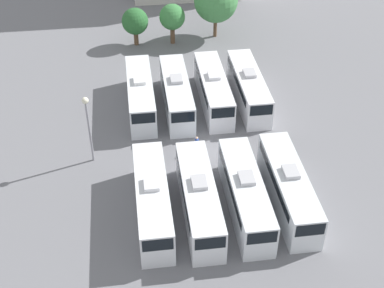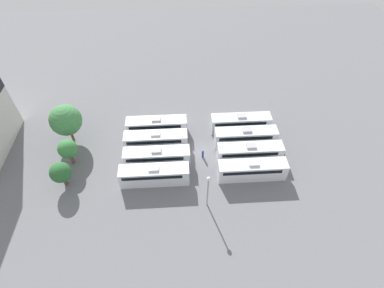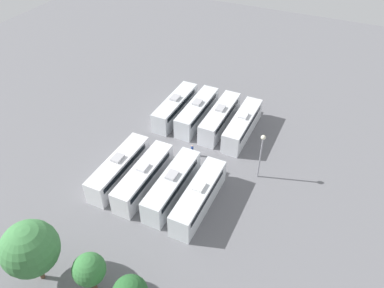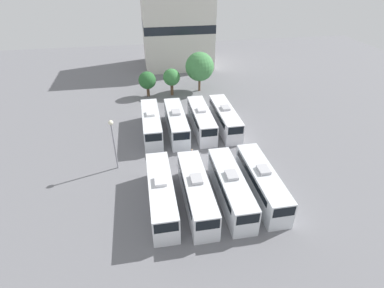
# 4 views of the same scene
# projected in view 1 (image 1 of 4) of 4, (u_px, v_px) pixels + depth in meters

# --- Properties ---
(ground_plane) EXTENTS (124.31, 124.31, 0.00)m
(ground_plane) POSITION_uv_depth(u_px,v_px,m) (206.00, 150.00, 50.75)
(ground_plane) COLOR slate
(bus_0) EXTENTS (2.60, 11.17, 3.60)m
(bus_0) POSITION_uv_depth(u_px,v_px,m) (152.00, 199.00, 42.97)
(bus_0) COLOR silver
(bus_0) RESTS_ON ground_plane
(bus_1) EXTENTS (2.60, 11.17, 3.60)m
(bus_1) POSITION_uv_depth(u_px,v_px,m) (199.00, 197.00, 43.10)
(bus_1) COLOR silver
(bus_1) RESTS_ON ground_plane
(bus_2) EXTENTS (2.60, 11.17, 3.60)m
(bus_2) POSITION_uv_depth(u_px,v_px,m) (245.00, 193.00, 43.51)
(bus_2) COLOR silver
(bus_2) RESTS_ON ground_plane
(bus_3) EXTENTS (2.60, 11.17, 3.60)m
(bus_3) POSITION_uv_depth(u_px,v_px,m) (288.00, 187.00, 44.11)
(bus_3) COLOR silver
(bus_3) RESTS_ON ground_plane
(bus_4) EXTENTS (2.60, 11.17, 3.60)m
(bus_4) POSITION_uv_depth(u_px,v_px,m) (140.00, 93.00, 55.38)
(bus_4) COLOR silver
(bus_4) RESTS_ON ground_plane
(bus_5) EXTENTS (2.60, 11.17, 3.60)m
(bus_5) POSITION_uv_depth(u_px,v_px,m) (177.00, 93.00, 55.51)
(bus_5) COLOR silver
(bus_5) RESTS_ON ground_plane
(bus_6) EXTENTS (2.60, 11.17, 3.60)m
(bus_6) POSITION_uv_depth(u_px,v_px,m) (213.00, 89.00, 56.10)
(bus_6) COLOR silver
(bus_6) RESTS_ON ground_plane
(bus_7) EXTENTS (2.60, 11.17, 3.60)m
(bus_7) POSITION_uv_depth(u_px,v_px,m) (248.00, 87.00, 56.44)
(bus_7) COLOR white
(bus_7) RESTS_ON ground_plane
(worker_person) EXTENTS (0.36, 0.36, 1.84)m
(worker_person) POSITION_uv_depth(u_px,v_px,m) (197.00, 145.00, 49.98)
(worker_person) COLOR navy
(worker_person) RESTS_ON ground_plane
(light_pole) EXTENTS (0.60, 0.60, 6.88)m
(light_pole) POSITION_uv_depth(u_px,v_px,m) (88.00, 118.00, 46.72)
(light_pole) COLOR gray
(light_pole) RESTS_ON ground_plane
(tree_0) EXTENTS (3.30, 3.30, 4.81)m
(tree_0) POSITION_uv_depth(u_px,v_px,m) (135.00, 22.00, 65.88)
(tree_0) COLOR brown
(tree_0) RESTS_ON ground_plane
(tree_1) EXTENTS (3.20, 3.20, 5.15)m
(tree_1) POSITION_uv_depth(u_px,v_px,m) (172.00, 17.00, 65.98)
(tree_1) COLOR brown
(tree_1) RESTS_ON ground_plane
(tree_2) EXTENTS (5.53, 5.53, 7.65)m
(tree_2) POSITION_uv_depth(u_px,v_px,m) (216.00, 0.00, 66.63)
(tree_2) COLOR brown
(tree_2) RESTS_ON ground_plane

